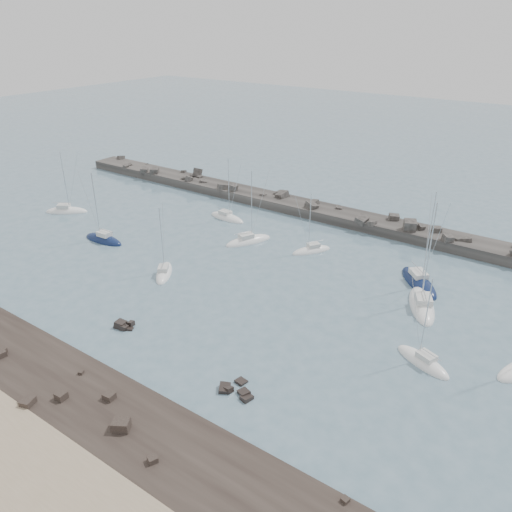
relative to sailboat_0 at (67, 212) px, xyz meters
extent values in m
plane|color=slate|center=(44.51, -11.26, -0.14)|extent=(400.00, 400.00, 0.00)
cube|color=black|center=(44.51, -33.26, -0.14)|extent=(140.00, 12.00, 0.70)
cube|color=black|center=(48.78, -30.63, 0.53)|extent=(1.17, 1.09, 0.64)
cube|color=black|center=(73.21, -27.79, 0.37)|extent=(0.68, 0.69, 0.33)
cube|color=black|center=(42.35, -35.90, 0.40)|extent=(0.99, 1.11, 0.38)
cube|color=black|center=(44.87, -33.36, 0.58)|extent=(1.07, 1.07, 0.75)
cube|color=black|center=(32.98, -32.80, 0.50)|extent=(1.38, 1.33, 0.60)
cube|color=black|center=(42.90, -35.76, 0.54)|extent=(1.43, 1.61, 0.67)
cube|color=black|center=(43.26, -29.77, 0.37)|extent=(0.64, 0.69, 0.33)
cube|color=black|center=(57.98, -33.72, 0.47)|extent=(1.01, 1.03, 0.54)
cube|color=black|center=(52.92, -32.71, 0.71)|extent=(1.97, 1.87, 1.01)
cube|color=black|center=(40.28, -20.03, 0.10)|extent=(0.82, 0.83, 0.77)
cube|color=black|center=(40.17, -21.13, 0.02)|extent=(1.15, 1.18, 0.97)
cube|color=black|center=(39.35, -20.98, 0.03)|extent=(1.58, 1.73, 1.45)
cube|color=black|center=(40.77, -20.80, -0.24)|extent=(1.15, 1.19, 0.83)
cube|color=black|center=(39.78, -20.89, -0.08)|extent=(1.25, 1.22, 0.94)
cube|color=black|center=(39.37, -20.72, -0.05)|extent=(0.96, 1.09, 0.91)
cube|color=black|center=(57.85, -20.82, -0.23)|extent=(1.25, 1.25, 0.80)
cube|color=black|center=(57.62, -22.67, 0.10)|extent=(1.03, 1.00, 0.83)
cube|color=black|center=(59.85, -22.56, -0.18)|extent=(1.27, 1.44, 1.03)
cube|color=black|center=(57.16, -22.73, -0.09)|extent=(1.80, 1.79, 1.20)
cube|color=black|center=(59.20, -22.11, -0.19)|extent=(1.61, 1.39, 1.14)
cube|color=#33302D|center=(37.01, 26.74, 0.06)|extent=(115.00, 6.00, 3.20)
cube|color=#33302D|center=(-0.70, 24.80, 1.97)|extent=(2.66, 2.58, 1.99)
cube|color=#33302D|center=(9.86, 24.88, 2.00)|extent=(1.83, 2.07, 1.84)
cube|color=#33302D|center=(-10.57, 26.29, 1.55)|extent=(1.50, 1.60, 1.29)
cube|color=#33302D|center=(59.45, 25.30, 2.45)|extent=(2.75, 2.79, 2.22)
cube|color=#33302D|center=(39.75, 27.46, 1.81)|extent=(1.93, 2.02, 1.55)
cube|color=#33302D|center=(60.93, 26.85, 1.89)|extent=(1.70, 1.54, 1.49)
cube|color=#33302D|center=(63.49, 27.37, 1.94)|extent=(1.89, 1.81, 1.21)
cube|color=#33302D|center=(67.03, 26.05, 1.26)|extent=(1.82, 1.88, 1.18)
cube|color=#33302D|center=(19.45, 24.63, 1.83)|extent=(2.57, 2.85, 2.14)
cube|color=#33302D|center=(4.37, 29.16, 1.68)|extent=(1.35, 1.50, 1.13)
cube|color=#33302D|center=(-16.92, 28.99, 1.71)|extent=(2.28, 2.19, 1.95)
cube|color=#33302D|center=(-8.03, 29.19, 1.28)|extent=(1.52, 1.42, 1.26)
cube|color=#33302D|center=(44.91, 27.99, 1.70)|extent=(1.53, 1.43, 1.22)
cube|color=#33302D|center=(51.11, 24.42, 1.90)|extent=(2.30, 2.22, 1.83)
cube|color=#33302D|center=(32.22, 28.85, 1.42)|extent=(1.48, 1.23, 1.32)
cube|color=#33302D|center=(32.56, 27.52, 1.77)|extent=(2.53, 2.92, 2.50)
cube|color=#33302D|center=(-10.00, 24.38, 1.60)|extent=(1.29, 1.23, 1.50)
cube|color=#33302D|center=(22.14, 24.94, 2.17)|extent=(1.72, 1.72, 1.82)
cube|color=#33302D|center=(53.11, 24.29, 1.69)|extent=(1.59, 1.72, 1.32)
cube|color=#33302D|center=(67.52, 25.86, 1.71)|extent=(1.48, 1.39, 0.86)
cube|color=#33302D|center=(40.38, 25.29, 1.77)|extent=(2.95, 2.49, 2.41)
cube|color=#33302D|center=(30.78, 28.20, 1.51)|extent=(1.69, 1.64, 1.27)
cube|color=#33302D|center=(10.19, 28.11, 1.58)|extent=(1.11, 1.29, 1.25)
cube|color=#33302D|center=(68.70, 26.47, 1.57)|extent=(1.97, 1.76, 1.67)
cube|color=#33302D|center=(8.34, 25.40, 1.63)|extent=(2.06, 2.08, 1.45)
cube|color=#33302D|center=(-3.59, 24.27, 1.92)|extent=(2.57, 2.41, 1.65)
cube|color=#33302D|center=(28.76, 26.13, 1.51)|extent=(1.20, 1.31, 1.04)
cube|color=#33302D|center=(55.48, 28.48, 2.06)|extent=(2.31, 2.12, 1.32)
cube|color=#33302D|center=(12.98, 26.00, 1.51)|extent=(2.15, 2.07, 1.51)
cube|color=#33302D|center=(66.08, 24.56, 2.01)|extent=(2.29, 2.23, 1.41)
cube|color=#33302D|center=(31.14, 28.86, 1.69)|extent=(2.12, 1.91, 1.79)
cube|color=#33302D|center=(8.96, 28.81, 2.40)|extent=(2.78, 3.25, 2.78)
ellipsoid|color=white|center=(0.02, 0.01, -0.09)|extent=(8.07, 6.80, 2.14)
cube|color=silver|center=(-0.31, -0.23, 1.17)|extent=(2.81, 2.66, 0.71)
cylinder|color=silver|center=(0.54, 0.39, 6.31)|extent=(0.12, 0.12, 10.98)
cylinder|color=silver|center=(-0.77, -0.56, 1.82)|extent=(2.70, 1.99, 0.10)
ellipsoid|color=#101E45|center=(16.90, -4.95, -0.09)|extent=(8.19, 2.98, 2.29)
cube|color=silver|center=(17.30, -4.93, 1.28)|extent=(2.35, 1.76, 0.80)
cylinder|color=silver|center=(16.25, -4.99, 6.31)|extent=(0.14, 0.14, 10.87)
cylinder|color=silver|center=(17.86, -4.89, 2.02)|extent=(3.22, 0.31, 0.11)
ellipsoid|color=white|center=(37.50, 8.83, -0.09)|extent=(6.10, 8.74, 2.13)
cube|color=silver|center=(37.31, 8.45, 1.15)|extent=(2.58, 2.88, 0.67)
cylinder|color=silver|center=(37.80, 9.43, 6.52)|extent=(0.12, 0.12, 11.41)
cylinder|color=silver|center=(37.05, 7.92, 1.77)|extent=(1.59, 3.07, 0.10)
ellipsoid|color=white|center=(27.85, 15.33, -0.09)|extent=(8.18, 3.14, 1.96)
cube|color=silver|center=(27.46, 15.36, 1.04)|extent=(2.37, 1.79, 0.61)
cylinder|color=silver|center=(28.49, 15.27, 6.14)|extent=(0.10, 0.10, 10.80)
cylinder|color=silver|center=(26.90, 15.41, 1.60)|extent=(3.20, 0.35, 0.09)
ellipsoid|color=white|center=(33.94, -7.78, -0.09)|extent=(5.77, 6.95, 1.88)
cube|color=silver|center=(34.14, -8.07, 1.02)|extent=(2.27, 2.40, 0.63)
cylinder|color=silver|center=(33.62, -7.33, 5.41)|extent=(0.11, 0.11, 9.41)
cylinder|color=silver|center=(34.42, -8.47, 1.60)|extent=(1.67, 2.33, 0.09)
ellipsoid|color=white|center=(48.17, 11.62, -0.09)|extent=(5.50, 6.84, 1.83)
cube|color=silver|center=(48.35, 11.91, 0.99)|extent=(2.19, 2.34, 0.61)
cylinder|color=silver|center=(47.87, 11.17, 5.28)|extent=(0.11, 0.11, 9.18)
cylinder|color=silver|center=(48.61, 12.31, 1.56)|extent=(1.57, 2.32, 0.09)
ellipsoid|color=#101E45|center=(66.13, 11.01, -0.09)|extent=(8.75, 9.10, 2.36)
cube|color=silver|center=(65.80, 11.37, 1.27)|extent=(3.26, 3.30, 0.73)
cylinder|color=silver|center=(66.65, 10.45, 7.42)|extent=(0.12, 0.12, 13.02)
cylinder|color=silver|center=(65.34, 11.86, 1.95)|extent=(2.70, 2.90, 0.10)
ellipsoid|color=white|center=(72.48, -6.65, -0.09)|extent=(7.37, 4.77, 1.89)
cube|color=silver|center=(72.81, -6.79, 1.02)|extent=(2.38, 2.08, 0.63)
cylinder|color=silver|center=(71.96, -6.43, 5.49)|extent=(0.11, 0.11, 9.55)
cylinder|color=silver|center=(73.26, -6.98, 1.60)|extent=(2.64, 1.18, 0.09)
ellipsoid|color=white|center=(68.51, 5.02, -0.09)|extent=(7.07, 10.10, 2.51)
cube|color=silver|center=(68.73, 4.59, 1.37)|extent=(2.98, 3.33, 0.80)
cylinder|color=silver|center=(68.16, 5.73, 7.57)|extent=(0.14, 0.14, 13.20)
cylinder|color=silver|center=(69.04, 3.97, 2.12)|extent=(1.85, 3.55, 0.11)
camera|label=1|loc=(82.84, -53.86, 34.75)|focal=35.00mm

